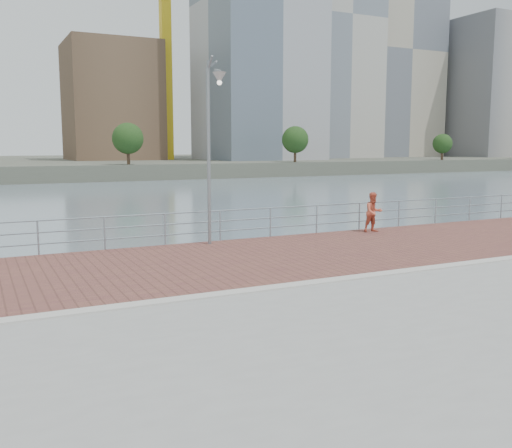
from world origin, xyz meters
name	(u,v)px	position (x,y,z in m)	size (l,w,h in m)	color
water	(292,365)	(0.00, 0.00, -2.00)	(400.00, 400.00, 0.00)	slate
seawall	(440,409)	(0.00, -5.00, -1.00)	(40.00, 24.00, 2.00)	gray
brick_lane	(232,260)	(0.00, 3.60, 0.01)	(40.00, 6.80, 0.02)	brown
curb	(292,285)	(0.00, 0.00, 0.03)	(40.00, 0.40, 0.06)	#B7B5AD
far_shore	(8,165)	(0.00, 122.50, -0.75)	(320.00, 95.00, 2.50)	#4C5142
guardrail	(193,224)	(0.00, 7.00, 0.69)	(39.06, 0.06, 1.13)	#8C9EA8
street_lamp	(213,119)	(0.43, 6.06, 4.30)	(0.44, 1.28, 6.06)	gray
bystander	(373,212)	(7.28, 6.21, 0.81)	(0.77, 0.60, 1.57)	#D55A3E
skyline	(189,40)	(35.19, 104.53, 25.33)	(233.00, 41.00, 64.81)	#ADA38E
shoreline_trees	(144,141)	(17.59, 77.00, 4.20)	(169.27, 4.84, 6.45)	#473323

